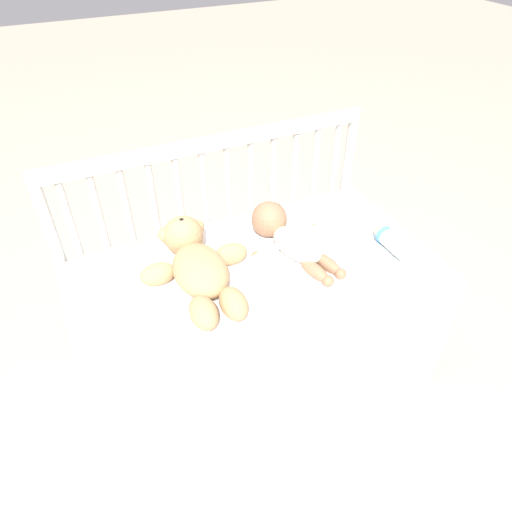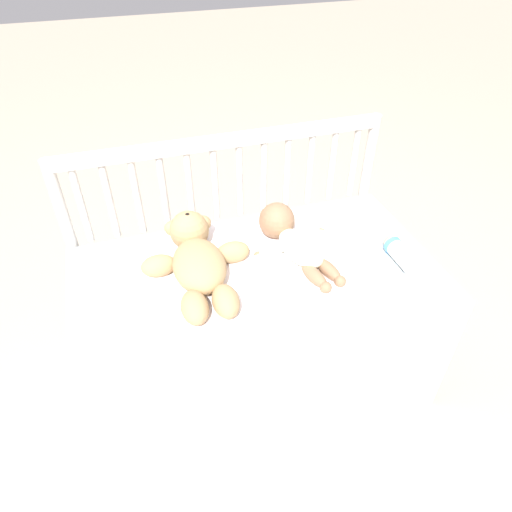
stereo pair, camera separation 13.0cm
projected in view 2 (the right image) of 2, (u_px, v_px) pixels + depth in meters
ground_plane at (257, 376)px, 1.65m from camera, size 12.00×12.00×0.00m
crib_mattress at (257, 330)px, 1.49m from camera, size 1.07×0.58×0.49m
crib_rail at (228, 199)px, 1.52m from camera, size 1.07×0.04×0.79m
blanket at (249, 269)px, 1.35m from camera, size 0.80×0.50×0.01m
teddy_bear at (197, 259)px, 1.31m from camera, size 0.32×0.42×0.12m
baby at (292, 239)px, 1.39m from camera, size 0.28×0.37×0.12m
baby_bottle at (399, 252)px, 1.37m from camera, size 0.06×0.14×0.06m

